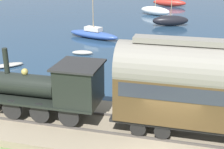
{
  "coord_description": "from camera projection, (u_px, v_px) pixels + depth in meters",
  "views": [
    {
      "loc": [
        -12.54,
        -0.51,
        8.3
      ],
      "look_at": [
        5.01,
        3.97,
        1.62
      ],
      "focal_mm": 50.0,
      "sensor_mm": 36.0,
      "label": 1
    }
  ],
  "objects": [
    {
      "name": "harbor_water",
      "position": [
        189.0,
        10.0,
        54.51
      ],
      "size": [
        80.0,
        80.0,
        0.01
      ],
      "color": "navy",
      "rests_on": "ground"
    },
    {
      "name": "rail_embankment",
      "position": [
        170.0,
        135.0,
        15.33
      ],
      "size": [
        5.45,
        56.0,
        0.49
      ],
      "color": "gray",
      "rests_on": "ground"
    },
    {
      "name": "steam_locomotive",
      "position": [
        56.0,
        86.0,
        16.01
      ],
      "size": [
        2.39,
        6.29,
        3.55
      ],
      "color": "black",
      "rests_on": "rail_embankment"
    },
    {
      "name": "passenger_coach",
      "position": [
        213.0,
        85.0,
        13.96
      ],
      "size": [
        2.36,
        9.09,
        4.6
      ],
      "color": "black",
      "rests_on": "rail_embankment"
    },
    {
      "name": "sailboat_red",
      "position": [
        169.0,
        2.0,
        58.94
      ],
      "size": [
        2.46,
        6.42,
        8.66
      ],
      "rotation": [
        0.0,
        0.0,
        -0.15
      ],
      "color": "#B72D23",
      "rests_on": "harbor_water"
    },
    {
      "name": "sailboat_white",
      "position": [
        155.0,
        11.0,
        49.61
      ],
      "size": [
        4.12,
        5.55,
        6.21
      ],
      "rotation": [
        0.0,
        0.0,
        -0.5
      ],
      "color": "white",
      "rests_on": "harbor_water"
    },
    {
      "name": "sailboat_blue",
      "position": [
        93.0,
        34.0,
        34.89
      ],
      "size": [
        3.47,
        6.56,
        4.9
      ],
      "rotation": [
        0.0,
        0.0,
        -0.31
      ],
      "color": "#335199",
      "rests_on": "harbor_water"
    },
    {
      "name": "sailboat_black",
      "position": [
        170.0,
        21.0,
        41.47
      ],
      "size": [
        3.09,
        5.1,
        6.18
      ],
      "rotation": [
        0.0,
        0.0,
        0.34
      ],
      "color": "black",
      "rests_on": "harbor_water"
    },
    {
      "name": "rowboat_near_shore",
      "position": [
        82.0,
        53.0,
        28.95
      ],
      "size": [
        1.05,
        2.01,
        0.4
      ],
      "rotation": [
        0.0,
        0.0,
        0.19
      ],
      "color": "#B7B2A3",
      "rests_on": "harbor_water"
    },
    {
      "name": "rowboat_far_out",
      "position": [
        208.0,
        85.0,
        21.61
      ],
      "size": [
        1.35,
        2.41,
        0.31
      ],
      "rotation": [
        0.0,
        0.0,
        -0.15
      ],
      "color": "beige",
      "rests_on": "harbor_water"
    },
    {
      "name": "rowboat_mid_harbor",
      "position": [
        8.0,
        65.0,
        25.61
      ],
      "size": [
        2.22,
        2.25,
        0.3
      ],
      "rotation": [
        0.0,
        0.0,
        0.77
      ],
      "color": "#B7B2A3",
      "rests_on": "harbor_water"
    }
  ]
}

